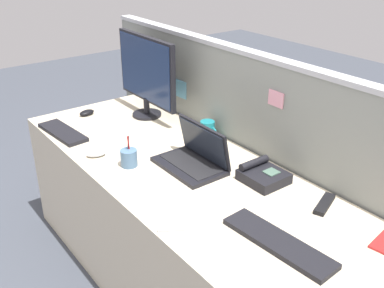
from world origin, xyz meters
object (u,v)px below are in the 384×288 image
laptop (195,156)px  keyboard_main (278,242)px  desktop_monitor (146,72)px  pen_cup (129,158)px  desk_phone (263,175)px  computer_mouse_left_hand (96,153)px  keyboard_spare (63,132)px  coffee_mug (208,129)px  computer_mouse_right_hand (87,113)px  tv_remote (324,204)px  cell_phone_silver_slab (173,225)px

laptop → keyboard_main: size_ratio=0.78×
desktop_monitor → pen_cup: desktop_monitor is taller
desk_phone → computer_mouse_left_hand: size_ratio=1.93×
keyboard_spare → desktop_monitor: bearing=79.7°
desktop_monitor → computer_mouse_left_hand: (0.32, -0.51, -0.26)m
keyboard_main → coffee_mug: coffee_mug is taller
computer_mouse_right_hand → tv_remote: computer_mouse_right_hand is taller
desk_phone → computer_mouse_right_hand: bearing=-166.6°
desktop_monitor → keyboard_main: desktop_monitor is taller
computer_mouse_left_hand → pen_cup: size_ratio=0.63×
desk_phone → coffee_mug: 0.55m
keyboard_main → computer_mouse_right_hand: (-1.62, -0.01, 0.01)m
laptop → cell_phone_silver_slab: bearing=-47.0°
desktop_monitor → laptop: 0.76m
desk_phone → computer_mouse_left_hand: bearing=-143.9°
pen_cup → keyboard_main: bearing=8.5°
keyboard_main → pen_cup: 0.88m
laptop → desk_phone: 0.35m
keyboard_spare → computer_mouse_left_hand: size_ratio=3.77×
pen_cup → coffee_mug: 0.53m
keyboard_spare → pen_cup: size_ratio=2.36×
desktop_monitor → coffee_mug: (0.47, 0.10, -0.23)m
desktop_monitor → tv_remote: size_ratio=3.34×
laptop → desk_phone: laptop is taller
computer_mouse_right_hand → tv_remote: 1.60m
computer_mouse_right_hand → cell_phone_silver_slab: 1.31m
desk_phone → pen_cup: (-0.50, -0.42, 0.01)m
desk_phone → computer_mouse_right_hand: desk_phone is taller
cell_phone_silver_slab → tv_remote: (0.27, 0.59, 0.01)m
tv_remote → laptop: bearing=178.5°
laptop → computer_mouse_right_hand: 0.95m
keyboard_spare → keyboard_main: bearing=4.5°
tv_remote → cell_phone_silver_slab: bearing=-135.5°
desktop_monitor → pen_cup: size_ratio=3.55×
desktop_monitor → coffee_mug: desktop_monitor is taller
laptop → computer_mouse_left_hand: 0.52m
laptop → computer_mouse_right_hand: (-0.94, -0.14, -0.04)m
keyboard_main → laptop: bearing=165.4°
keyboard_spare → tv_remote: 1.49m
desk_phone → tv_remote: bearing=10.5°
pen_cup → tv_remote: bearing=30.5°
tv_remote → coffee_mug: bearing=155.4°
laptop → computer_mouse_left_hand: size_ratio=3.57×
desktop_monitor → computer_mouse_left_hand: desktop_monitor is taller
laptop → desktop_monitor: bearing=166.5°
keyboard_spare → cell_phone_silver_slab: keyboard_spare is taller
desktop_monitor → pen_cup: 0.71m
computer_mouse_left_hand → laptop: bearing=59.3°
desk_phone → keyboard_main: (0.37, -0.29, -0.02)m
keyboard_main → keyboard_spare: size_ratio=1.22×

